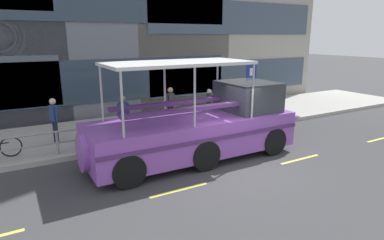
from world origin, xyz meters
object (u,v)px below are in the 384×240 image
object	(u,v)px
parking_sign	(251,82)
pedestrian_mid_left	(171,102)
duck_tour_boat	(206,126)
pedestrian_mid_right	(123,112)
pedestrian_near_bow	(209,102)
pedestrian_near_stern	(54,116)

from	to	relation	value
parking_sign	pedestrian_mid_left	size ratio (longest dim) A/B	1.55
duck_tour_boat	pedestrian_mid_left	size ratio (longest dim) A/B	5.15
parking_sign	pedestrian_mid_right	distance (m)	6.36
duck_tour_boat	pedestrian_mid_right	size ratio (longest dim) A/B	5.28
duck_tour_boat	pedestrian_mid_left	distance (m)	3.88
pedestrian_near_bow	duck_tour_boat	bearing A→B (deg)	-124.15
pedestrian_near_bow	pedestrian_mid_right	world-z (taller)	pedestrian_mid_right
parking_sign	pedestrian_mid_right	size ratio (longest dim) A/B	1.59
pedestrian_mid_left	duck_tour_boat	bearing A→B (deg)	-97.33
pedestrian_mid_left	pedestrian_near_stern	distance (m)	5.02
pedestrian_near_bow	pedestrian_mid_left	size ratio (longest dim) A/B	0.89
parking_sign	pedestrian_mid_left	distance (m)	4.03
parking_sign	pedestrian_near_bow	xyz separation A→B (m)	(-1.88, 0.76, -0.91)
parking_sign	pedestrian_near_bow	world-z (taller)	parking_sign
duck_tour_boat	pedestrian_near_bow	size ratio (longest dim) A/B	5.77
parking_sign	pedestrian_near_bow	size ratio (longest dim) A/B	1.74
parking_sign	duck_tour_boat	bearing A→B (deg)	-146.76
parking_sign	pedestrian_mid_left	xyz separation A→B (m)	(-3.82, 1.02, -0.80)
parking_sign	pedestrian_near_stern	xyz separation A→B (m)	(-8.83, 0.90, -0.81)
pedestrian_mid_right	pedestrian_mid_left	bearing A→B (deg)	17.06
parking_sign	pedestrian_near_stern	world-z (taller)	parking_sign
pedestrian_near_stern	pedestrian_mid_left	bearing A→B (deg)	1.36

